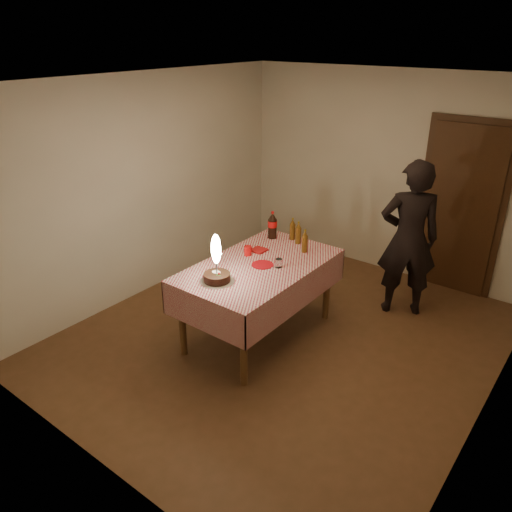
{
  "coord_description": "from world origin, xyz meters",
  "views": [
    {
      "loc": [
        2.5,
        -3.75,
        3.01
      ],
      "look_at": [
        -0.24,
        -0.17,
        0.95
      ],
      "focal_mm": 35.0,
      "sensor_mm": 36.0,
      "label": 1
    }
  ],
  "objects_px": {
    "birthday_cake": "(217,269)",
    "amber_bottle_mid": "(298,233)",
    "photographer": "(409,239)",
    "amber_bottle_left": "(292,229)",
    "red_plate": "(262,265)",
    "cola_bottle": "(272,225)",
    "amber_bottle_right": "(305,241)",
    "dining_table": "(259,274)",
    "red_cup": "(248,251)",
    "clear_cup": "(279,263)"
  },
  "relations": [
    {
      "from": "red_cup",
      "to": "clear_cup",
      "type": "bearing_deg",
      "value": -5.62
    },
    {
      "from": "red_plate",
      "to": "amber_bottle_right",
      "type": "distance_m",
      "value": 0.57
    },
    {
      "from": "birthday_cake",
      "to": "amber_bottle_right",
      "type": "bearing_deg",
      "value": 75.28
    },
    {
      "from": "red_cup",
      "to": "amber_bottle_mid",
      "type": "bearing_deg",
      "value": 67.64
    },
    {
      "from": "birthday_cake",
      "to": "clear_cup",
      "type": "height_order",
      "value": "birthday_cake"
    },
    {
      "from": "birthday_cake",
      "to": "clear_cup",
      "type": "relative_size",
      "value": 5.3
    },
    {
      "from": "dining_table",
      "to": "amber_bottle_right",
      "type": "distance_m",
      "value": 0.62
    },
    {
      "from": "cola_bottle",
      "to": "red_cup",
      "type": "bearing_deg",
      "value": -82.2
    },
    {
      "from": "birthday_cake",
      "to": "red_cup",
      "type": "bearing_deg",
      "value": 102.37
    },
    {
      "from": "amber_bottle_left",
      "to": "red_cup",
      "type": "bearing_deg",
      "value": -101.2
    },
    {
      "from": "dining_table",
      "to": "birthday_cake",
      "type": "height_order",
      "value": "birthday_cake"
    },
    {
      "from": "amber_bottle_right",
      "to": "amber_bottle_mid",
      "type": "relative_size",
      "value": 1.0
    },
    {
      "from": "dining_table",
      "to": "birthday_cake",
      "type": "relative_size",
      "value": 3.61
    },
    {
      "from": "dining_table",
      "to": "photographer",
      "type": "xyz_separation_m",
      "value": [
        0.99,
        1.42,
        0.17
      ]
    },
    {
      "from": "dining_table",
      "to": "amber_bottle_left",
      "type": "relative_size",
      "value": 6.75
    },
    {
      "from": "amber_bottle_left",
      "to": "photographer",
      "type": "distance_m",
      "value": 1.28
    },
    {
      "from": "birthday_cake",
      "to": "amber_bottle_right",
      "type": "height_order",
      "value": "birthday_cake"
    },
    {
      "from": "amber_bottle_left",
      "to": "cola_bottle",
      "type": "bearing_deg",
      "value": -152.5
    },
    {
      "from": "red_cup",
      "to": "clear_cup",
      "type": "distance_m",
      "value": 0.43
    },
    {
      "from": "cola_bottle",
      "to": "red_plate",
      "type": "bearing_deg",
      "value": -62.0
    },
    {
      "from": "cola_bottle",
      "to": "amber_bottle_left",
      "type": "height_order",
      "value": "cola_bottle"
    },
    {
      "from": "cola_bottle",
      "to": "photographer",
      "type": "xyz_separation_m",
      "value": [
        1.3,
        0.77,
        -0.09
      ]
    },
    {
      "from": "photographer",
      "to": "dining_table",
      "type": "bearing_deg",
      "value": -124.89
    },
    {
      "from": "amber_bottle_right",
      "to": "amber_bottle_left",
      "type": "bearing_deg",
      "value": 144.56
    },
    {
      "from": "photographer",
      "to": "clear_cup",
      "type": "bearing_deg",
      "value": -120.39
    },
    {
      "from": "dining_table",
      "to": "clear_cup",
      "type": "height_order",
      "value": "clear_cup"
    },
    {
      "from": "red_plate",
      "to": "amber_bottle_left",
      "type": "relative_size",
      "value": 0.86
    },
    {
      "from": "amber_bottle_right",
      "to": "amber_bottle_mid",
      "type": "height_order",
      "value": "same"
    },
    {
      "from": "red_plate",
      "to": "amber_bottle_mid",
      "type": "distance_m",
      "value": 0.7
    },
    {
      "from": "red_cup",
      "to": "cola_bottle",
      "type": "relative_size",
      "value": 0.31
    },
    {
      "from": "amber_bottle_left",
      "to": "red_plate",
      "type": "bearing_deg",
      "value": -79.43
    },
    {
      "from": "amber_bottle_left",
      "to": "amber_bottle_right",
      "type": "height_order",
      "value": "same"
    },
    {
      "from": "birthday_cake",
      "to": "photographer",
      "type": "xyz_separation_m",
      "value": [
        1.08,
        1.96,
        -0.07
      ]
    },
    {
      "from": "red_plate",
      "to": "photographer",
      "type": "distance_m",
      "value": 1.71
    },
    {
      "from": "red_cup",
      "to": "amber_bottle_left",
      "type": "height_order",
      "value": "amber_bottle_left"
    },
    {
      "from": "red_plate",
      "to": "amber_bottle_left",
      "type": "distance_m",
      "value": 0.77
    },
    {
      "from": "red_cup",
      "to": "dining_table",
      "type": "bearing_deg",
      "value": -25.28
    },
    {
      "from": "red_plate",
      "to": "birthday_cake",
      "type": "bearing_deg",
      "value": -103.07
    },
    {
      "from": "amber_bottle_mid",
      "to": "photographer",
      "type": "xyz_separation_m",
      "value": [
        0.98,
        0.72,
        -0.06
      ]
    },
    {
      "from": "clear_cup",
      "to": "amber_bottle_right",
      "type": "xyz_separation_m",
      "value": [
        -0.0,
        0.48,
        0.07
      ]
    },
    {
      "from": "dining_table",
      "to": "red_plate",
      "type": "xyz_separation_m",
      "value": [
        0.04,
        0.01,
        0.11
      ]
    },
    {
      "from": "amber_bottle_mid",
      "to": "birthday_cake",
      "type": "bearing_deg",
      "value": -94.68
    },
    {
      "from": "red_plate",
      "to": "amber_bottle_right",
      "type": "xyz_separation_m",
      "value": [
        0.16,
        0.54,
        0.11
      ]
    },
    {
      "from": "red_plate",
      "to": "cola_bottle",
      "type": "relative_size",
      "value": 0.69
    },
    {
      "from": "birthday_cake",
      "to": "amber_bottle_mid",
      "type": "bearing_deg",
      "value": 85.32
    },
    {
      "from": "dining_table",
      "to": "clear_cup",
      "type": "xyz_separation_m",
      "value": [
        0.2,
        0.07,
        0.16
      ]
    },
    {
      "from": "amber_bottle_right",
      "to": "amber_bottle_mid",
      "type": "xyz_separation_m",
      "value": [
        -0.18,
        0.15,
        0.0
      ]
    },
    {
      "from": "red_plate",
      "to": "amber_bottle_left",
      "type": "bearing_deg",
      "value": 100.57
    },
    {
      "from": "cola_bottle",
      "to": "amber_bottle_right",
      "type": "height_order",
      "value": "cola_bottle"
    },
    {
      "from": "cola_bottle",
      "to": "birthday_cake",
      "type": "bearing_deg",
      "value": -79.7
    }
  ]
}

